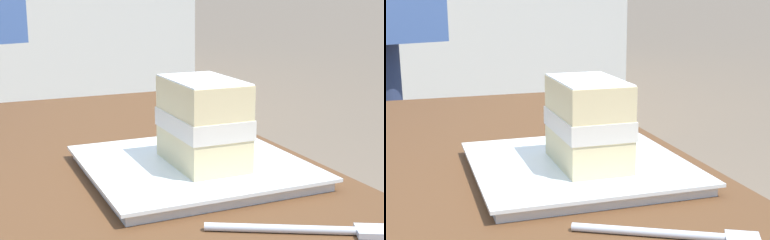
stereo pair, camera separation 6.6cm
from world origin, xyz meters
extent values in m
cube|color=white|center=(0.09, -0.32, 0.74)|extent=(0.24, 0.24, 0.01)
cube|color=white|center=(0.09, -0.32, 0.75)|extent=(0.26, 0.26, 0.00)
cube|color=beige|center=(0.07, -0.33, 0.77)|extent=(0.12, 0.07, 0.04)
cube|color=white|center=(0.07, -0.33, 0.80)|extent=(0.12, 0.08, 0.02)
sphere|color=#B21923|center=(0.10, -0.36, 0.80)|extent=(0.02, 0.02, 0.02)
sphere|color=#B21923|center=(0.07, -0.36, 0.80)|extent=(0.01, 0.01, 0.01)
sphere|color=#B21923|center=(0.04, -0.36, 0.80)|extent=(0.01, 0.01, 0.01)
cube|color=beige|center=(0.07, -0.33, 0.83)|extent=(0.12, 0.07, 0.04)
cube|color=white|center=(0.07, -0.33, 0.85)|extent=(0.12, 0.07, 0.00)
cylinder|color=silver|center=(-0.10, -0.32, 0.74)|extent=(0.07, 0.13, 0.01)
cube|color=silver|center=(-0.14, -0.40, 0.74)|extent=(0.04, 0.04, 0.01)
cube|color=silver|center=(0.32, -0.43, 0.74)|extent=(0.12, 0.09, 0.00)
camera|label=1|loc=(-0.50, -0.06, 0.95)|focal=51.15mm
camera|label=2|loc=(-0.53, -0.12, 0.95)|focal=51.15mm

